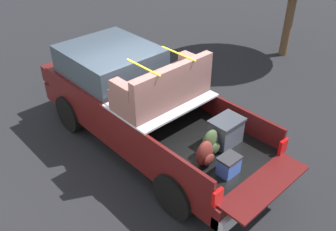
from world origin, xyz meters
The scene contains 2 objects.
ground_plane centered at (0.00, 0.00, 0.00)m, with size 40.00×40.00×0.00m, color black.
pickup_truck centered at (0.39, 0.00, 0.99)m, with size 6.05×2.06×2.23m.
Camera 1 is at (-4.84, 3.95, 4.97)m, focal length 38.23 mm.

